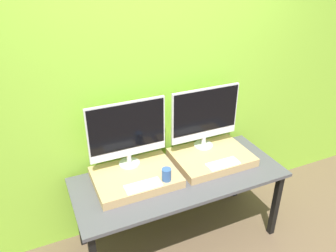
{
  "coord_description": "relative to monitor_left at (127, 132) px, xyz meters",
  "views": [
    {
      "loc": [
        -1.0,
        -1.62,
        2.34
      ],
      "look_at": [
        0.0,
        0.6,
        1.06
      ],
      "focal_mm": 35.0,
      "sensor_mm": 36.0,
      "label": 1
    }
  ],
  "objects": [
    {
      "name": "wall_back",
      "position": [
        0.36,
        0.19,
        0.22
      ],
      "size": [
        8.0,
        0.04,
        2.6
      ],
      "color": "#8CC638",
      "rests_on": "ground_plane"
    },
    {
      "name": "workbench",
      "position": [
        0.36,
        -0.24,
        -0.45
      ],
      "size": [
        1.76,
        0.72,
        0.7
      ],
      "color": "#47474C",
      "rests_on": "ground_plane"
    },
    {
      "name": "wooden_riser_left",
      "position": [
        0.0,
        -0.15,
        -0.35
      ],
      "size": [
        0.66,
        0.5,
        0.07
      ],
      "color": "tan",
      "rests_on": "workbench"
    },
    {
      "name": "monitor_left",
      "position": [
        0.0,
        0.0,
        0.0
      ],
      "size": [
        0.64,
        0.17,
        0.56
      ],
      "color": "silver",
      "rests_on": "wooden_riser_left"
    },
    {
      "name": "keyboard_left",
      "position": [
        0.0,
        -0.33,
        -0.3
      ],
      "size": [
        0.28,
        0.11,
        0.01
      ],
      "color": "silver",
      "rests_on": "wooden_riser_left"
    },
    {
      "name": "mug",
      "position": [
        0.19,
        -0.33,
        -0.26
      ],
      "size": [
        0.07,
        0.07,
        0.1
      ],
      "color": "#335693",
      "rests_on": "wooden_riser_left"
    },
    {
      "name": "wooden_riser_right",
      "position": [
        0.71,
        -0.15,
        -0.35
      ],
      "size": [
        0.66,
        0.5,
        0.07
      ],
      "color": "tan",
      "rests_on": "workbench"
    },
    {
      "name": "monitor_right",
      "position": [
        0.71,
        0.0,
        0.0
      ],
      "size": [
        0.64,
        0.17,
        0.56
      ],
      "color": "silver",
      "rests_on": "wooden_riser_right"
    },
    {
      "name": "keyboard_right",
      "position": [
        0.71,
        -0.33,
        -0.3
      ],
      "size": [
        0.28,
        0.11,
        0.01
      ],
      "color": "silver",
      "rests_on": "wooden_riser_right"
    }
  ]
}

